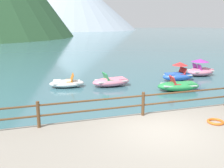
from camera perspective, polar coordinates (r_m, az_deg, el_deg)
ground_plane at (r=47.83m, az=-12.98°, el=8.29°), size 200.00×200.00×0.00m
dock_railing at (r=10.41m, az=6.73°, el=-3.74°), size 23.92×0.12×0.95m
life_ring at (r=10.48m, az=21.42°, el=-7.56°), size 0.61×0.61×0.09m
pedal_boat_0 at (r=16.14m, az=14.15°, el=-0.38°), size 2.68×1.62×0.87m
pedal_boat_2 at (r=21.07m, az=18.55°, el=2.95°), size 2.24×1.51×1.27m
pedal_boat_3 at (r=16.78m, az=-9.76°, el=0.19°), size 2.28×1.47×0.81m
pedal_boat_4 at (r=16.76m, az=-0.17°, el=0.54°), size 2.46×1.30×0.87m
pedal_boat_5 at (r=18.82m, az=14.05°, el=1.99°), size 2.29×1.23×1.28m
distant_peak at (r=128.45m, az=-8.02°, el=16.91°), size 56.62×56.62×24.04m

